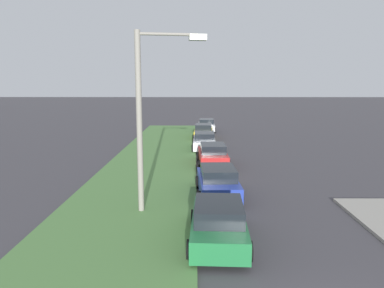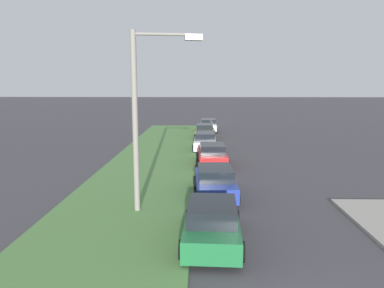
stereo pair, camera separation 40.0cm
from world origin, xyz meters
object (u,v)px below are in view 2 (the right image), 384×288
at_px(parked_car_red, 212,155).
at_px(parked_car_silver, 208,125).
at_px(streetlight, 144,109).
at_px(parked_car_green, 212,222).
at_px(parked_car_white, 205,141).
at_px(parked_car_yellow, 205,131).
at_px(parked_car_blue, 215,182).

bearing_deg(parked_car_red, parked_car_silver, -2.08).
distance_m(parked_car_silver, streetlight, 26.97).
bearing_deg(parked_car_green, parked_car_silver, 1.41).
height_order(parked_car_white, parked_car_yellow, same).
bearing_deg(parked_car_red, parked_car_green, 176.47).
bearing_deg(parked_car_white, parked_car_silver, -1.96).
distance_m(parked_car_blue, parked_car_red, 6.70).
bearing_deg(parked_car_silver, parked_car_red, 179.69).
distance_m(parked_car_yellow, streetlight, 21.64).
height_order(parked_car_white, parked_car_silver, same).
relative_size(parked_car_blue, parked_car_yellow, 1.00).
bearing_deg(parked_car_yellow, streetlight, 174.96).
bearing_deg(parked_car_silver, parked_car_white, 177.45).
bearing_deg(parked_car_silver, parked_car_green, 179.10).
xyz_separation_m(parked_car_green, parked_car_red, (11.91, -0.38, 0.00)).
relative_size(parked_car_blue, streetlight, 0.58).
xyz_separation_m(parked_car_blue, parked_car_yellow, (18.80, 0.26, 0.00)).
bearing_deg(parked_car_green, streetlight, 46.08).
bearing_deg(parked_car_green, parked_car_white, 2.52).
xyz_separation_m(parked_car_red, parked_car_yellow, (12.10, 0.34, 0.00)).
distance_m(parked_car_white, parked_car_yellow, 6.37).
height_order(parked_car_yellow, streetlight, streetlight).
height_order(parked_car_red, parked_car_yellow, same).
distance_m(parked_car_red, parked_car_silver, 17.47).
relative_size(parked_car_silver, streetlight, 0.57).
bearing_deg(parked_car_red, parked_car_white, 2.50).
relative_size(parked_car_white, parked_car_silver, 1.00).
bearing_deg(parked_car_blue, parked_car_silver, -3.03).
xyz_separation_m(parked_car_green, streetlight, (2.86, 2.73, 3.67)).
xyz_separation_m(parked_car_blue, parked_car_red, (6.70, -0.08, 0.00)).
relative_size(parked_car_yellow, streetlight, 0.58).
bearing_deg(parked_car_green, parked_car_red, 0.56).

